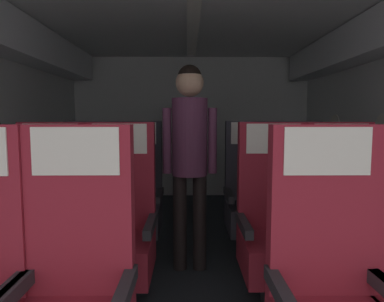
# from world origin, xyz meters

# --- Properties ---
(ground) EXTENTS (3.90, 5.75, 0.02)m
(ground) POSITION_xyz_m (0.00, 2.67, -0.01)
(ground) COLOR #23282D
(fuselage_shell) EXTENTS (3.78, 5.40, 2.23)m
(fuselage_shell) POSITION_xyz_m (0.00, 2.96, 1.59)
(fuselage_shell) COLOR silver
(fuselage_shell) RESTS_ON ground
(seat_a_left_aisle) EXTENTS (0.48, 0.50, 1.20)m
(seat_a_left_aisle) POSITION_xyz_m (-0.52, 1.29, 0.50)
(seat_a_left_aisle) COLOR #38383D
(seat_a_left_aisle) RESTS_ON ground
(seat_a_right_window) EXTENTS (0.48, 0.50, 1.20)m
(seat_a_right_window) POSITION_xyz_m (0.52, 1.28, 0.50)
(seat_a_right_window) COLOR #38383D
(seat_a_right_window) RESTS_ON ground
(seat_b_left_window) EXTENTS (0.48, 0.50, 1.20)m
(seat_b_left_window) POSITION_xyz_m (-0.96, 2.14, 0.50)
(seat_b_left_window) COLOR #38383D
(seat_b_left_window) RESTS_ON ground
(seat_b_left_aisle) EXTENTS (0.48, 0.50, 1.20)m
(seat_b_left_aisle) POSITION_xyz_m (-0.51, 2.15, 0.50)
(seat_b_left_aisle) COLOR #38383D
(seat_b_left_aisle) RESTS_ON ground
(seat_b_right_aisle) EXTENTS (0.48, 0.50, 1.20)m
(seat_b_right_aisle) POSITION_xyz_m (0.97, 2.14, 0.50)
(seat_b_right_aisle) COLOR #38383D
(seat_b_right_aisle) RESTS_ON ground
(seat_b_right_window) EXTENTS (0.48, 0.50, 1.20)m
(seat_b_right_window) POSITION_xyz_m (0.52, 2.15, 0.50)
(seat_b_right_window) COLOR #38383D
(seat_b_right_window) RESTS_ON ground
(seat_c_left_window) EXTENTS (0.48, 0.50, 1.20)m
(seat_c_left_window) POSITION_xyz_m (-0.96, 3.01, 0.50)
(seat_c_left_window) COLOR #38383D
(seat_c_left_window) RESTS_ON ground
(seat_c_left_aisle) EXTENTS (0.48, 0.50, 1.20)m
(seat_c_left_aisle) POSITION_xyz_m (-0.52, 2.99, 0.50)
(seat_c_left_aisle) COLOR #38383D
(seat_c_left_aisle) RESTS_ON ground
(seat_c_right_aisle) EXTENTS (0.48, 0.50, 1.20)m
(seat_c_right_aisle) POSITION_xyz_m (0.96, 3.00, 0.50)
(seat_c_right_aisle) COLOR #38383D
(seat_c_right_aisle) RESTS_ON ground
(seat_c_right_window) EXTENTS (0.48, 0.50, 1.20)m
(seat_c_right_window) POSITION_xyz_m (0.52, 3.00, 0.50)
(seat_c_right_window) COLOR #38383D
(seat_c_right_window) RESTS_ON ground
(flight_attendant) EXTENTS (0.43, 0.28, 1.64)m
(flight_attendant) POSITION_xyz_m (-0.04, 2.66, 1.01)
(flight_attendant) COLOR black
(flight_attendant) RESTS_ON ground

